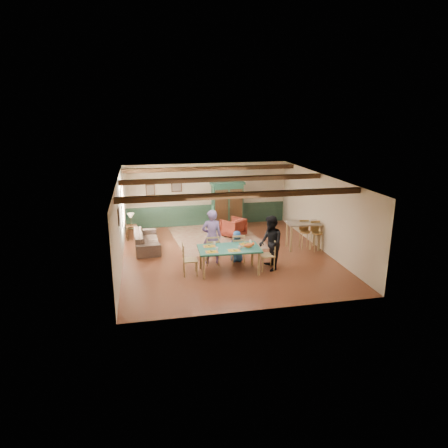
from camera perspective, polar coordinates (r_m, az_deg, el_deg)
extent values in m
plane|color=#5A2919|center=(13.88, 0.33, -4.52)|extent=(8.00, 8.00, 0.00)
cube|color=beige|center=(17.29, -2.44, 4.23)|extent=(7.00, 0.02, 2.70)
cube|color=beige|center=(13.21, -14.68, 0.04)|extent=(0.02, 8.00, 2.70)
cube|color=beige|center=(14.58, 13.92, 1.57)|extent=(0.02, 8.00, 2.70)
cube|color=silver|center=(13.18, 0.35, 6.54)|extent=(7.00, 8.00, 0.02)
cube|color=#1F392A|center=(17.48, -2.40, 1.33)|extent=(6.95, 0.03, 0.90)
cube|color=black|center=(11.00, 2.87, 4.16)|extent=(6.95, 0.16, 0.16)
cube|color=black|center=(13.58, -0.01, 6.44)|extent=(6.95, 0.16, 0.16)
cube|color=black|center=(16.11, -1.91, 7.92)|extent=(6.95, 0.16, 0.16)
imported|color=slate|center=(12.93, -1.77, -1.84)|extent=(0.67, 0.45, 1.81)
imported|color=black|center=(12.51, 6.67, -2.74)|extent=(0.68, 0.86, 1.73)
imported|color=#224A88|center=(13.18, 1.86, -3.22)|extent=(0.53, 0.35, 1.05)
cube|color=tan|center=(15.82, -1.22, -1.91)|extent=(3.54, 4.08, 0.01)
cube|color=#163728|center=(16.81, 0.48, 2.67)|extent=(1.43, 0.61, 1.99)
imported|color=#49130E|center=(15.87, 1.33, -0.48)|extent=(1.12, 1.12, 0.74)
imported|color=#403028|center=(14.77, -10.97, -2.25)|extent=(0.93, 2.20, 0.63)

